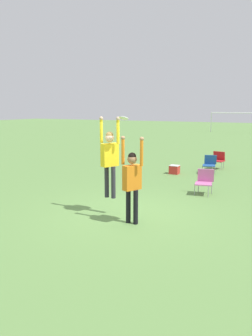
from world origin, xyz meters
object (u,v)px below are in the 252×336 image
Objects in this scene: camping_chair_2 at (218,159)px; cooler_box at (174,170)px; frisbee at (124,118)px; camping_chair_0 at (204,180)px; person_defending at (132,178)px; camping_chair_1 at (210,163)px; person_jumping at (110,155)px.

camping_chair_2 reaches higher than cooler_box.
frisbee is 4.23m from camping_chair_0.
frisbee reaches higher than person_defending.
person_defending reaches higher than camping_chair_1.
person_jumping reaches higher than cooler_box.
person_jumping is 1.08m from person_defending.
person_jumping reaches higher than person_defending.
camping_chair_0 is (1.21, 3.44, -2.14)m from frisbee.
camping_chair_1 is at bearing 86.27° from frisbee.
camping_chair_2 is (1.03, 8.30, -1.16)m from person_jumping.
camping_chair_0 is (0.83, 3.71, -0.70)m from person_defending.
person_defending reaches higher than camping_chair_2.
cooler_box is at bearing -65.41° from camping_chair_0.
camping_chair_1 is 1.00× the size of camping_chair_2.
frisbee is 7.41m from camping_chair_1.
person_defending is 8.98× the size of frisbee.
person_jumping is 6.25m from cooler_box.
frisbee is 8.74m from camping_chair_2.
frisbee is at bearing 94.58° from camping_chair_2.
camping_chair_0 reaches higher than camping_chair_2.
person_defending is at bearing -79.11° from cooler_box.
camping_chair_0 is 3.70m from camping_chair_1.
camping_chair_2 is at bearing 86.45° from frisbee.
person_defending is at bearing 73.23° from camping_chair_1.
person_defending is 6.68m from cooler_box.
person_defending is 3.86m from camping_chair_0.
camping_chair_1 is 1.60m from cooler_box.
cooler_box is (-0.87, 6.22, -2.43)m from frisbee.
frisbee is (-0.38, 0.26, 1.45)m from person_defending.
camping_chair_2 is at bearing 58.00° from cooler_box.
camping_chair_0 is at bearing 85.55° from camping_chair_1.
frisbee is at bearing -81.63° from person_jumping.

